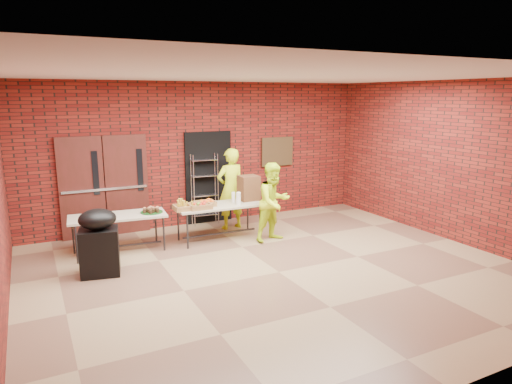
# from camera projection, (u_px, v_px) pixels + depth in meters

# --- Properties ---
(room) EXTENTS (8.08, 7.08, 3.28)m
(room) POSITION_uv_depth(u_px,v_px,m) (280.00, 178.00, 7.28)
(room) COLOR brown
(room) RESTS_ON ground
(double_doors) EXTENTS (1.78, 0.12, 2.10)m
(double_doors) POSITION_uv_depth(u_px,v_px,m) (105.00, 186.00, 9.43)
(double_doors) COLOR #4D1916
(double_doors) RESTS_ON room
(dark_doorway) EXTENTS (1.10, 0.06, 2.10)m
(dark_doorway) POSITION_uv_depth(u_px,v_px,m) (209.00, 177.00, 10.46)
(dark_doorway) COLOR black
(dark_doorway) RESTS_ON room
(bronze_plaque) EXTENTS (0.85, 0.04, 0.70)m
(bronze_plaque) POSITION_uv_depth(u_px,v_px,m) (277.00, 152.00, 11.15)
(bronze_plaque) COLOR #44361B
(bronze_plaque) RESTS_ON room
(wire_rack) EXTENTS (0.61, 0.26, 1.62)m
(wire_rack) POSITION_uv_depth(u_px,v_px,m) (205.00, 189.00, 10.32)
(wire_rack) COLOR silver
(wire_rack) RESTS_ON room
(table_left) EXTENTS (1.81, 0.90, 0.72)m
(table_left) POSITION_uv_depth(u_px,v_px,m) (118.00, 218.00, 8.47)
(table_left) COLOR tan
(table_left) RESTS_ON room
(table_right) EXTENTS (1.78, 0.79, 0.72)m
(table_right) POSITION_uv_depth(u_px,v_px,m) (219.00, 208.00, 9.25)
(table_right) COLOR tan
(table_right) RESTS_ON room
(basket_bananas) EXTENTS (0.41, 0.32, 0.13)m
(basket_bananas) POSITION_uv_depth(u_px,v_px,m) (185.00, 207.00, 8.80)
(basket_bananas) COLOR olive
(basket_bananas) RESTS_ON table_right
(basket_oranges) EXTENTS (0.40, 0.31, 0.13)m
(basket_oranges) POSITION_uv_depth(u_px,v_px,m) (205.00, 203.00, 9.11)
(basket_oranges) COLOR olive
(basket_oranges) RESTS_ON table_right
(basket_apples) EXTENTS (0.43, 0.33, 0.13)m
(basket_apples) POSITION_uv_depth(u_px,v_px,m) (200.00, 206.00, 8.89)
(basket_apples) COLOR olive
(basket_apples) RESTS_ON table_right
(muffin_tray) EXTENTS (0.42, 0.42, 0.10)m
(muffin_tray) POSITION_uv_depth(u_px,v_px,m) (152.00, 210.00, 8.63)
(muffin_tray) COLOR #124514
(muffin_tray) RESTS_ON table_left
(napkin_box) EXTENTS (0.19, 0.13, 0.06)m
(napkin_box) POSITION_uv_depth(u_px,v_px,m) (96.00, 215.00, 8.33)
(napkin_box) COLOR white
(napkin_box) RESTS_ON table_left
(coffee_dispenser) EXTENTS (0.40, 0.35, 0.52)m
(coffee_dispenser) POSITION_uv_depth(u_px,v_px,m) (249.00, 188.00, 9.60)
(coffee_dispenser) COLOR brown
(coffee_dispenser) RESTS_ON table_right
(cup_stack_front) EXTENTS (0.08, 0.08, 0.23)m
(cup_stack_front) POSITION_uv_depth(u_px,v_px,m) (238.00, 198.00, 9.29)
(cup_stack_front) COLOR white
(cup_stack_front) RESTS_ON table_right
(cup_stack_mid) EXTENTS (0.09, 0.09, 0.26)m
(cup_stack_mid) POSITION_uv_depth(u_px,v_px,m) (239.00, 198.00, 9.21)
(cup_stack_mid) COLOR white
(cup_stack_mid) RESTS_ON table_right
(cup_stack_back) EXTENTS (0.07, 0.07, 0.22)m
(cup_stack_back) POSITION_uv_depth(u_px,v_px,m) (233.00, 197.00, 9.43)
(cup_stack_back) COLOR white
(cup_stack_back) RESTS_ON table_right
(covered_grill) EXTENTS (0.69, 0.62, 1.11)m
(covered_grill) POSITION_uv_depth(u_px,v_px,m) (99.00, 242.00, 7.42)
(covered_grill) COLOR black
(covered_grill) RESTS_ON room
(volunteer_woman) EXTENTS (0.69, 0.48, 1.78)m
(volunteer_woman) POSITION_uv_depth(u_px,v_px,m) (231.00, 189.00, 9.98)
(volunteer_woman) COLOR #D1F41B
(volunteer_woman) RESTS_ON room
(volunteer_man) EXTENTS (0.88, 0.75, 1.60)m
(volunteer_man) POSITION_uv_depth(u_px,v_px,m) (274.00, 202.00, 9.15)
(volunteer_man) COLOR #D1F41B
(volunteer_man) RESTS_ON room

